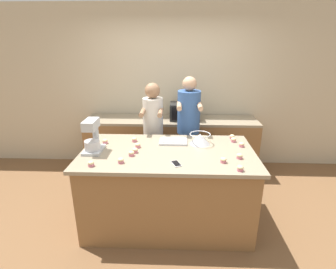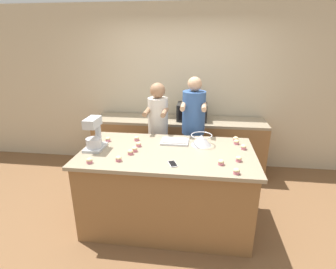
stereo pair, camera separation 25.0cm
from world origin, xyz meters
TOP-DOWN VIEW (x-y plane):
  - ground_plane at (0.00, 0.00)m, footprint 16.00×16.00m
  - back_wall at (0.00, 1.73)m, footprint 10.00×0.06m
  - island_counter at (0.00, 0.00)m, footprint 1.97×1.09m
  - back_counter at (0.00, 1.38)m, footprint 2.80×0.60m
  - person_left at (-0.24, 0.82)m, footprint 0.30×0.48m
  - person_right at (0.26, 0.82)m, footprint 0.34×0.50m
  - stand_mixer at (-0.84, -0.04)m, footprint 0.20×0.30m
  - mixing_bowl at (0.38, 0.23)m, footprint 0.25×0.25m
  - baking_tray at (0.06, 0.27)m, footprint 0.33×0.23m
  - microwave_oven at (0.22, 1.38)m, footprint 0.48×0.34m
  - cell_phone at (0.10, -0.34)m, footprint 0.12×0.16m
  - cupcake_0 at (0.77, -0.17)m, footprint 0.06×0.06m
  - cupcake_1 at (0.81, 0.43)m, footprint 0.06×0.06m
  - cupcake_2 at (-0.36, 0.09)m, footprint 0.06×0.06m
  - cupcake_3 at (0.80, 0.32)m, footprint 0.06×0.06m
  - cupcake_4 at (-0.43, 0.28)m, footprint 0.06×0.06m
  - cupcake_5 at (-0.47, -0.33)m, footprint 0.06×0.06m
  - cupcake_6 at (-0.37, -0.06)m, footprint 0.06×0.06m
  - cupcake_7 at (-0.75, -0.41)m, footprint 0.06×0.06m
  - cupcake_8 at (-0.78, 0.21)m, footprint 0.06×0.06m
  - cupcake_9 at (-0.39, -0.15)m, footprint 0.06×0.06m
  - cupcake_10 at (0.72, -0.46)m, footprint 0.06×0.06m
  - cupcake_11 at (0.87, 0.16)m, footprint 0.06×0.06m
  - cupcake_12 at (0.58, -0.28)m, footprint 0.06×0.06m

SIDE VIEW (x-z plane):
  - ground_plane at x=0.00m, z-range 0.00..0.00m
  - back_counter at x=0.00m, z-range 0.00..0.91m
  - island_counter at x=0.00m, z-range 0.00..0.94m
  - person_left at x=-0.24m, z-range 0.06..1.64m
  - person_right at x=0.26m, z-range 0.05..1.72m
  - cell_phone at x=0.10m, z-range 0.94..0.95m
  - baking_tray at x=0.06m, z-range 0.93..0.97m
  - cupcake_0 at x=0.77m, z-range 0.94..0.99m
  - cupcake_1 at x=0.81m, z-range 0.94..0.99m
  - cupcake_2 at x=-0.36m, z-range 0.94..0.99m
  - cupcake_3 at x=0.80m, z-range 0.94..0.99m
  - cupcake_4 at x=-0.43m, z-range 0.94..0.99m
  - cupcake_5 at x=-0.47m, z-range 0.94..0.99m
  - cupcake_6 at x=-0.37m, z-range 0.94..0.99m
  - cupcake_7 at x=-0.75m, z-range 0.94..0.99m
  - cupcake_8 at x=-0.78m, z-range 0.94..0.99m
  - cupcake_9 at x=-0.39m, z-range 0.94..0.99m
  - cupcake_10 at x=0.72m, z-range 0.94..0.99m
  - cupcake_11 at x=0.87m, z-range 0.94..0.99m
  - cupcake_12 at x=0.58m, z-range 0.94..0.99m
  - mixing_bowl at x=0.38m, z-range 0.94..1.07m
  - microwave_oven at x=0.22m, z-range 0.91..1.18m
  - stand_mixer at x=-0.84m, z-range 0.91..1.29m
  - back_wall at x=0.00m, z-range 0.00..2.70m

